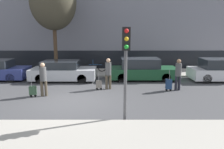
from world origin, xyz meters
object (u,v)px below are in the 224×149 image
pedestrian_center (108,72)px  traffic_light (126,55)px  pedestrian_left (43,77)px  bare_tree_near_crossing (53,2)px  trolley_center (99,84)px  trolley_right (169,84)px  parked_bicycle (95,67)px  pedestrian_right (178,73)px  parked_car_2 (142,70)px  trolley_left (33,90)px  parked_car_3 (220,71)px  parked_car_1 (63,71)px

pedestrian_center → traffic_light: traffic_light is taller
pedestrian_left → bare_tree_near_crossing: (-0.76, 5.69, 4.39)m
trolley_center → trolley_right: size_ratio=0.87×
parked_bicycle → pedestrian_right: bearing=-45.4°
parked_car_2 → trolley_left: 7.31m
trolley_left → trolley_right: size_ratio=0.91×
pedestrian_center → parked_bicycle: bearing=91.4°
trolley_right → pedestrian_left: bearing=-171.6°
parked_car_2 → parked_car_3: size_ratio=1.17×
traffic_light → parked_bicycle: traffic_light is taller
pedestrian_left → parked_car_1: bearing=74.6°
pedestrian_left → trolley_left: size_ratio=1.59×
parked_car_1 → traffic_light: 8.04m
parked_car_2 → pedestrian_left: (-5.57, -3.89, 0.31)m
parked_car_3 → pedestrian_left: size_ratio=2.28×
parked_car_1 → pedestrian_center: size_ratio=2.41×
parked_car_2 → trolley_center: bearing=-137.0°
bare_tree_near_crossing → parked_car_1: bearing=-65.2°
parked_car_2 → trolley_right: bearing=-68.6°
parked_car_1 → pedestrian_left: 3.64m
trolley_center → parked_bicycle: parked_bicycle is taller
parked_bicycle → trolley_right: bearing=-49.3°
bare_tree_near_crossing → parked_bicycle: bearing=10.4°
pedestrian_left → parked_car_2: bearing=22.6°
pedestrian_center → parked_bicycle: pedestrian_center is taller
parked_car_2 → pedestrian_center: 3.39m
trolley_center → parked_bicycle: 4.99m
pedestrian_left → pedestrian_right: 7.33m
parked_car_2 → parked_bicycle: 4.11m
trolley_center → pedestrian_right: 4.53m
pedestrian_left → pedestrian_center: size_ratio=0.97×
pedestrian_right → pedestrian_center: bearing=162.3°
pedestrian_left → trolley_right: size_ratio=1.45×
pedestrian_center → pedestrian_right: (3.94, -0.26, -0.01)m
pedestrian_center → trolley_center: bearing=-179.9°
parked_car_2 → pedestrian_right: size_ratio=2.61×
pedestrian_right → traffic_light: traffic_light is taller
parked_bicycle → bare_tree_near_crossing: bare_tree_near_crossing is taller
parked_car_2 → parked_car_3: bearing=-3.1°
trolley_center → parked_car_1: bearing=137.7°
trolley_right → traffic_light: (-2.70, -4.20, 2.09)m
trolley_center → bare_tree_near_crossing: bearing=128.7°
parked_car_3 → pedestrian_right: (-3.56, -2.48, 0.33)m
pedestrian_left → traffic_light: size_ratio=0.50×
trolley_left → parked_bicycle: size_ratio=0.62×
pedestrian_left → bare_tree_near_crossing: 7.22m
parked_car_2 → parked_car_3: parked_car_2 is taller
parked_car_1 → trolley_right: parked_car_1 is taller
pedestrian_center → bare_tree_near_crossing: bearing=121.9°
pedestrian_left → pedestrian_right: size_ratio=0.98×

